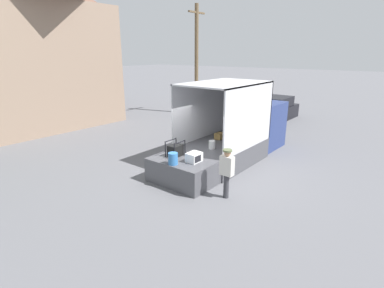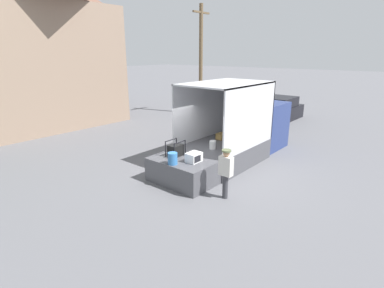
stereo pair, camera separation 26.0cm
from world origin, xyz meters
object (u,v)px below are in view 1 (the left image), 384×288
at_px(worker_person, 227,169).
at_px(portable_generator, 176,150).
at_px(orange_bucket, 173,159).
at_px(utility_pole, 196,59).
at_px(pickup_truck_black, 271,111).
at_px(box_truck, 242,132).
at_px(microwave, 194,157).

bearing_deg(worker_person, portable_generator, 85.30).
xyz_separation_m(orange_bucket, worker_person, (0.52, -1.86, -0.07)).
height_order(orange_bucket, utility_pole, utility_pole).
xyz_separation_m(portable_generator, orange_bucket, (-0.72, -0.52, -0.02)).
distance_m(portable_generator, pickup_truck_black, 11.86).
height_order(box_truck, portable_generator, box_truck).
bearing_deg(microwave, portable_generator, 86.30).
relative_size(worker_person, utility_pole, 0.21).
bearing_deg(pickup_truck_black, box_truck, -165.80).
bearing_deg(microwave, worker_person, -95.34).
xyz_separation_m(pickup_truck_black, utility_pole, (-1.29, 5.66, 3.47)).
bearing_deg(utility_pole, orange_bucket, -145.67).
height_order(orange_bucket, worker_person, worker_person).
xyz_separation_m(box_truck, utility_pole, (6.27, 7.58, 3.13)).
xyz_separation_m(microwave, orange_bucket, (-0.66, 0.41, 0.04)).
height_order(portable_generator, utility_pole, utility_pole).
bearing_deg(microwave, utility_pole, 37.41).
distance_m(portable_generator, orange_bucket, 0.89).
xyz_separation_m(orange_bucket, utility_pole, (11.19, 7.64, 3.04)).
xyz_separation_m(orange_bucket, pickup_truck_black, (12.48, 1.98, -0.43)).
distance_m(box_truck, pickup_truck_black, 7.80).
bearing_deg(pickup_truck_black, microwave, -168.57).
distance_m(microwave, worker_person, 1.45).
xyz_separation_m(box_truck, pickup_truck_black, (7.56, 1.91, -0.34)).
height_order(portable_generator, orange_bucket, portable_generator).
distance_m(portable_generator, utility_pole, 13.02).
bearing_deg(worker_person, box_truck, 23.65).
xyz_separation_m(worker_person, pickup_truck_black, (11.95, 3.84, -0.36)).
bearing_deg(microwave, orange_bucket, 148.15).
height_order(worker_person, utility_pole, utility_pole).
relative_size(orange_bucket, utility_pole, 0.05).
bearing_deg(utility_pole, worker_person, -138.31).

